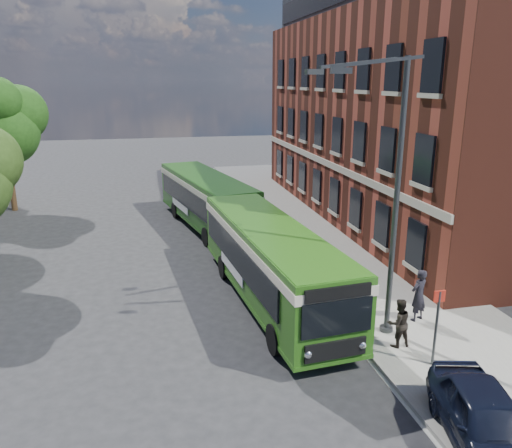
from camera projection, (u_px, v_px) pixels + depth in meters
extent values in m
plane|color=#252527|center=(225.00, 323.00, 17.73)|extent=(120.00, 120.00, 0.00)
cube|color=gray|center=(331.00, 240.00, 26.65)|extent=(6.00, 48.00, 0.15)
cube|color=beige|center=(276.00, 245.00, 26.04)|extent=(0.12, 48.00, 0.01)
cube|color=maroon|center=(421.00, 119.00, 30.20)|extent=(12.00, 26.00, 12.00)
cube|color=#BAB39D|center=(325.00, 162.00, 29.62)|extent=(0.12, 26.00, 0.35)
cylinder|color=#373A3C|center=(386.00, 330.00, 16.88)|extent=(0.44, 0.44, 0.30)
cylinder|color=#373A3C|center=(396.00, 206.00, 15.67)|extent=(0.18, 0.18, 9.00)
cube|color=#373A3C|center=(377.00, 61.00, 13.65)|extent=(2.58, 0.46, 0.37)
cube|color=#373A3C|center=(359.00, 63.00, 14.78)|extent=(2.58, 0.46, 0.37)
cube|color=#373A3C|center=(341.00, 71.00, 13.02)|extent=(0.55, 0.22, 0.16)
cube|color=#373A3C|center=(314.00, 72.00, 15.04)|extent=(0.55, 0.22, 0.16)
cylinder|color=#373A3C|center=(436.00, 331.00, 14.60)|extent=(0.08, 0.08, 2.50)
cube|color=red|center=(440.00, 296.00, 14.29)|extent=(0.35, 0.04, 0.35)
cube|color=#2B6417|center=(271.00, 258.00, 19.07)|extent=(3.50, 11.36, 2.45)
cube|color=#2B6417|center=(270.00, 288.00, 19.43)|extent=(3.54, 11.41, 0.14)
cube|color=black|center=(236.00, 255.00, 18.94)|extent=(0.93, 9.35, 1.10)
cube|color=black|center=(299.00, 249.00, 19.68)|extent=(0.93, 9.35, 1.10)
cube|color=#F7EACB|center=(271.00, 237.00, 18.84)|extent=(3.56, 11.43, 0.32)
cube|color=#2B6417|center=(271.00, 228.00, 18.74)|extent=(3.39, 11.26, 0.12)
cube|color=black|center=(337.00, 318.00, 13.88)|extent=(2.15, 0.27, 1.05)
cube|color=black|center=(338.00, 293.00, 13.66)|extent=(2.00, 0.26, 0.38)
cube|color=black|center=(336.00, 350.00, 14.15)|extent=(1.90, 0.25, 0.55)
sphere|color=silver|center=(308.00, 354.00, 13.92)|extent=(0.26, 0.26, 0.26)
sphere|color=silver|center=(362.00, 345.00, 14.41)|extent=(0.26, 0.26, 0.26)
cube|color=black|center=(232.00, 215.00, 24.16)|extent=(2.00, 0.26, 0.90)
cube|color=white|center=(232.00, 267.00, 19.79)|extent=(0.33, 3.19, 0.45)
cylinder|color=black|center=(275.00, 339.00, 15.62)|extent=(0.37, 1.02, 1.00)
cylinder|color=black|center=(342.00, 328.00, 16.30)|extent=(0.37, 1.02, 1.00)
cylinder|color=black|center=(224.00, 267.00, 21.64)|extent=(0.37, 1.02, 1.00)
cylinder|color=black|center=(274.00, 261.00, 22.32)|extent=(0.37, 1.02, 1.00)
cube|color=#1D5213|center=(206.00, 197.00, 28.99)|extent=(4.61, 10.94, 2.45)
cube|color=#1D5213|center=(206.00, 218.00, 29.34)|extent=(4.66, 10.98, 0.14)
cube|color=black|center=(183.00, 196.00, 28.71)|extent=(1.88, 8.68, 1.10)
cube|color=black|center=(225.00, 192.00, 29.72)|extent=(1.88, 8.68, 1.10)
cube|color=beige|center=(205.00, 183.00, 28.76)|extent=(4.68, 11.01, 0.32)
cube|color=#1D5213|center=(205.00, 177.00, 28.66)|extent=(4.49, 10.82, 0.12)
cube|color=black|center=(241.00, 216.00, 24.25)|extent=(2.12, 0.52, 1.05)
cube|color=black|center=(241.00, 201.00, 24.03)|extent=(1.97, 0.48, 0.38)
cube|color=black|center=(241.00, 235.00, 24.52)|extent=(1.88, 0.46, 0.55)
sphere|color=silver|center=(225.00, 237.00, 24.20)|extent=(0.26, 0.26, 0.26)
sphere|color=silver|center=(257.00, 233.00, 24.87)|extent=(0.26, 0.26, 0.26)
cube|color=black|center=(180.00, 177.00, 33.62)|extent=(1.97, 0.48, 0.90)
cube|color=white|center=(180.00, 205.00, 29.53)|extent=(0.69, 3.14, 0.45)
cylinder|color=black|center=(207.00, 237.00, 25.79)|extent=(0.48, 1.04, 1.00)
cylinder|color=black|center=(248.00, 231.00, 26.71)|extent=(0.48, 1.04, 1.00)
cylinder|color=black|center=(176.00, 210.00, 31.10)|extent=(0.48, 1.04, 1.00)
cylinder|color=black|center=(211.00, 206.00, 32.02)|extent=(0.48, 1.04, 1.00)
imported|color=black|center=(486.00, 421.00, 11.32)|extent=(2.67, 4.50, 1.44)
imported|color=black|center=(419.00, 295.00, 17.38)|extent=(0.81, 0.69, 1.89)
imported|color=black|center=(399.00, 323.00, 15.70)|extent=(0.82, 0.66, 1.61)
cylinder|color=#392514|center=(11.00, 183.00, 32.53)|extent=(0.36, 0.36, 3.65)
sphere|color=#204A14|center=(4.00, 132.00, 31.60)|extent=(4.31, 4.31, 4.31)
sphere|color=#204A14|center=(18.00, 114.00, 32.10)|extent=(3.65, 3.65, 3.65)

